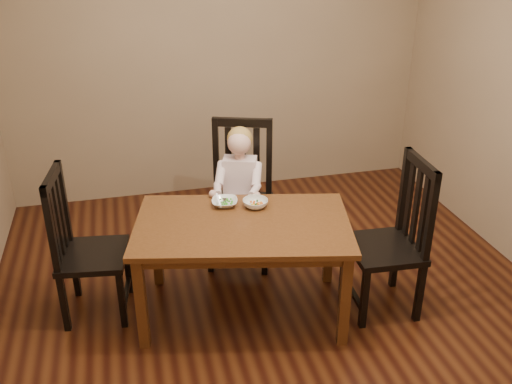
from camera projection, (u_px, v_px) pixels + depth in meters
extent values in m
cube|color=#48220F|center=(273.00, 300.00, 4.13)|extent=(4.00, 4.00, 0.01)
cube|color=#927A5C|center=(218.00, 55.00, 5.29)|extent=(4.00, 0.01, 2.70)
cube|color=#927A5C|center=(447.00, 322.00, 1.80)|extent=(4.00, 0.01, 2.70)
cube|color=#482910|center=(243.00, 225.00, 3.73)|extent=(1.55, 1.13, 0.04)
cube|color=#482910|center=(243.00, 233.00, 3.75)|extent=(1.42, 0.99, 0.07)
cube|color=#482910|center=(141.00, 303.00, 3.55)|extent=(0.08, 0.08, 0.67)
cube|color=#482910|center=(345.00, 301.00, 3.58)|extent=(0.08, 0.08, 0.67)
cube|color=#482910|center=(156.00, 244.00, 4.19)|extent=(0.08, 0.08, 0.67)
cube|color=#482910|center=(329.00, 242.00, 4.22)|extent=(0.08, 0.08, 0.67)
cube|color=black|center=(240.00, 206.00, 4.43)|extent=(0.61, 0.60, 0.04)
cube|color=black|center=(269.00, 223.00, 4.70)|extent=(0.06, 0.06, 0.45)
cube|color=black|center=(218.00, 221.00, 4.73)|extent=(0.06, 0.06, 0.45)
cube|color=black|center=(265.00, 248.00, 4.34)|extent=(0.06, 0.06, 0.45)
cube|color=black|center=(210.00, 246.00, 4.38)|extent=(0.06, 0.06, 0.45)
cube|color=black|center=(269.00, 158.00, 4.44)|extent=(0.06, 0.06, 0.63)
cube|color=black|center=(216.00, 156.00, 4.48)|extent=(0.06, 0.06, 0.63)
cube|color=black|center=(242.00, 122.00, 4.34)|extent=(0.45, 0.19, 0.07)
cube|color=black|center=(257.00, 161.00, 4.47)|extent=(0.05, 0.04, 0.54)
cube|color=black|center=(243.00, 161.00, 4.48)|extent=(0.05, 0.04, 0.54)
cube|color=black|center=(229.00, 160.00, 4.48)|extent=(0.05, 0.04, 0.54)
cube|color=black|center=(93.00, 256.00, 3.84)|extent=(0.50, 0.51, 0.04)
cube|color=black|center=(75.00, 270.00, 4.10)|extent=(0.05, 0.05, 0.43)
cube|color=black|center=(64.00, 303.00, 3.74)|extent=(0.05, 0.05, 0.43)
cube|color=black|center=(128.00, 267.00, 4.13)|extent=(0.05, 0.05, 0.43)
cube|color=black|center=(122.00, 300.00, 3.78)|extent=(0.05, 0.05, 0.43)
cube|color=black|center=(64.00, 202.00, 3.86)|extent=(0.05, 0.05, 0.59)
cube|color=black|center=(51.00, 230.00, 3.50)|extent=(0.05, 0.05, 0.59)
cube|color=black|center=(51.00, 178.00, 3.56)|extent=(0.10, 0.44, 0.06)
cube|color=black|center=(62.00, 212.00, 3.79)|extent=(0.03, 0.05, 0.51)
cube|color=black|center=(58.00, 219.00, 3.69)|extent=(0.03, 0.05, 0.51)
cube|color=black|center=(55.00, 227.00, 3.60)|extent=(0.03, 0.05, 0.51)
cube|color=black|center=(384.00, 249.00, 3.88)|extent=(0.48, 0.50, 0.04)
cube|color=black|center=(419.00, 293.00, 3.83)|extent=(0.05, 0.05, 0.45)
cube|color=black|center=(395.00, 260.00, 4.20)|extent=(0.05, 0.05, 0.45)
cube|color=black|center=(364.00, 299.00, 3.77)|extent=(0.05, 0.05, 0.45)
cube|color=black|center=(344.00, 265.00, 4.13)|extent=(0.05, 0.05, 0.45)
cube|color=black|center=(431.00, 217.00, 3.58)|extent=(0.05, 0.05, 0.62)
cube|color=black|center=(404.00, 190.00, 3.95)|extent=(0.05, 0.05, 0.62)
cube|color=black|center=(422.00, 164.00, 3.65)|extent=(0.06, 0.46, 0.07)
cube|color=black|center=(423.00, 215.00, 3.68)|extent=(0.02, 0.05, 0.53)
cube|color=black|center=(416.00, 207.00, 3.78)|extent=(0.02, 0.05, 0.53)
cube|color=black|center=(409.00, 200.00, 3.88)|extent=(0.02, 0.05, 0.53)
imported|color=white|center=(225.00, 202.00, 3.94)|extent=(0.21, 0.21, 0.04)
imported|color=white|center=(255.00, 203.00, 3.91)|extent=(0.21, 0.21, 0.05)
cube|color=silver|center=(219.00, 200.00, 3.91)|extent=(0.02, 0.12, 0.05)
cube|color=silver|center=(219.00, 202.00, 3.91)|extent=(0.03, 0.04, 0.01)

